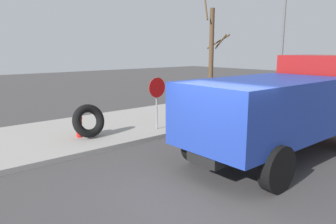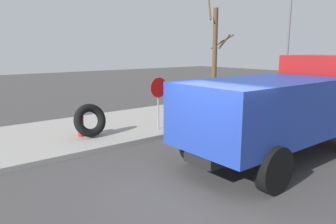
{
  "view_description": "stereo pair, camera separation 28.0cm",
  "coord_description": "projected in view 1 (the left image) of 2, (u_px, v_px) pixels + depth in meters",
  "views": [
    {
      "loc": [
        -4.88,
        -4.59,
        3.19
      ],
      "look_at": [
        1.47,
        2.83,
        1.25
      ],
      "focal_mm": 33.77,
      "sensor_mm": 36.0,
      "label": 1
    },
    {
      "loc": [
        -4.66,
        -4.77,
        3.19
      ],
      "look_at": [
        1.47,
        2.83,
        1.25
      ],
      "focal_mm": 33.77,
      "sensor_mm": 36.0,
      "label": 2
    }
  ],
  "objects": [
    {
      "name": "ground_plane",
      "position": [
        200.0,
        193.0,
        7.15
      ],
      "size": [
        80.0,
        80.0,
        0.0
      ],
      "primitive_type": "plane",
      "color": "#423F3F"
    },
    {
      "name": "sidewalk_curb",
      "position": [
        76.0,
        133.0,
        11.98
      ],
      "size": [
        36.0,
        5.0,
        0.15
      ],
      "primitive_type": "cube",
      "color": "#99968E",
      "rests_on": "ground"
    },
    {
      "name": "fire_hydrant",
      "position": [
        79.0,
        125.0,
        11.09
      ],
      "size": [
        0.24,
        0.55,
        0.81
      ],
      "color": "red",
      "rests_on": "sidewalk_curb"
    },
    {
      "name": "loose_tire",
      "position": [
        89.0,
        121.0,
        10.96
      ],
      "size": [
        1.18,
        0.61,
        1.21
      ],
      "primitive_type": "torus",
      "rotation": [
        1.29,
        0.0,
        -0.01
      ],
      "color": "black",
      "rests_on": "sidewalk_curb"
    },
    {
      "name": "stop_sign",
      "position": [
        157.0,
        94.0,
        12.02
      ],
      "size": [
        0.76,
        0.08,
        2.0
      ],
      "color": "gray",
      "rests_on": "sidewalk_curb"
    },
    {
      "name": "dump_truck_blue",
      "position": [
        288.0,
        103.0,
        9.41
      ],
      "size": [
        7.03,
        2.88,
        3.0
      ],
      "color": "#1E3899",
      "rests_on": "ground"
    },
    {
      "name": "bare_tree",
      "position": [
        211.0,
        59.0,
        15.04
      ],
      "size": [
        1.21,
        1.39,
        5.4
      ],
      "color": "#4C3823",
      "rests_on": "sidewalk_curb"
    },
    {
      "name": "street_light_pole",
      "position": [
        282.0,
        50.0,
        17.48
      ],
      "size": [
        0.12,
        0.12,
        6.06
      ],
      "primitive_type": "cylinder",
      "color": "#595B5E",
      "rests_on": "sidewalk_curb"
    }
  ]
}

